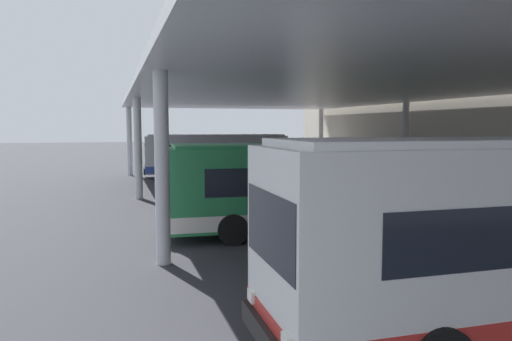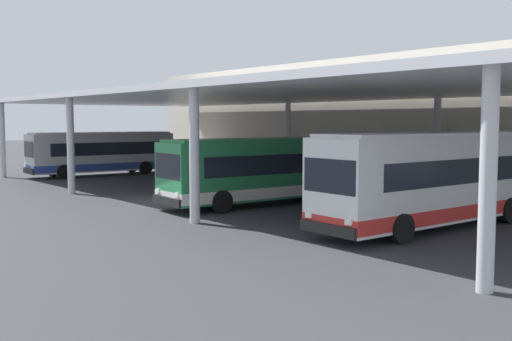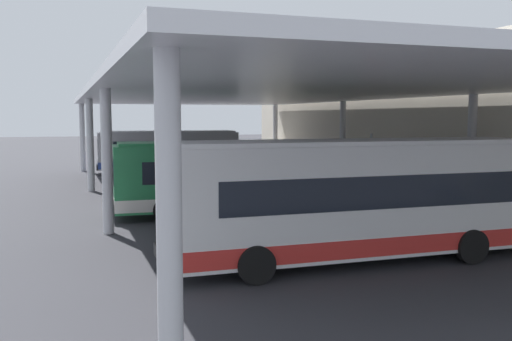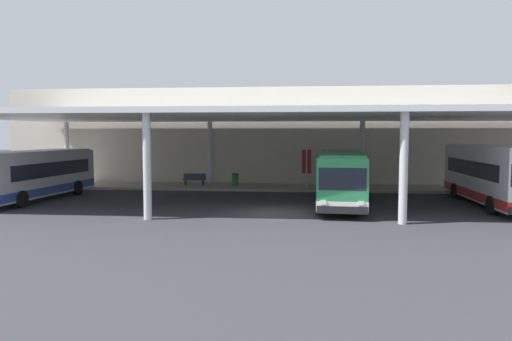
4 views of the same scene
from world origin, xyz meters
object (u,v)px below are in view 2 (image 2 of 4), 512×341
(bench_waiting, at_px, (261,168))
(banner_sign, at_px, (346,155))
(bus_second_bay, at_px, (265,170))
(bus_middle_bay, at_px, (436,179))
(trash_bin, at_px, (290,171))
(bus_nearest_bay, at_px, (102,153))

(bench_waiting, height_order, banner_sign, banner_sign)
(bus_second_bay, distance_m, banner_sign, 8.07)
(bus_middle_bay, height_order, trash_bin, bus_middle_bay)
(bus_middle_bay, height_order, banner_sign, bus_middle_bay)
(bus_second_bay, bearing_deg, banner_sign, 104.20)
(bus_second_bay, bearing_deg, bus_nearest_bay, 178.42)
(bus_nearest_bay, bearing_deg, bus_middle_bay, 0.77)
(bus_second_bay, relative_size, bus_middle_bay, 0.94)
(bus_middle_bay, height_order, bench_waiting, bus_middle_bay)
(bus_nearest_bay, height_order, bench_waiting, bus_nearest_bay)
(bench_waiting, bearing_deg, banner_sign, -5.66)
(bus_second_bay, bearing_deg, bench_waiting, 141.25)
(bus_nearest_bay, distance_m, bus_middle_bay, 28.24)
(bench_waiting, relative_size, trash_bin, 1.84)
(bus_second_bay, distance_m, trash_bin, 11.36)
(bench_waiting, xyz_separation_m, trash_bin, (3.30, -0.25, 0.01))
(bus_nearest_bay, bearing_deg, banner_sign, 22.78)
(bus_second_bay, xyz_separation_m, bench_waiting, (-10.83, 8.69, -0.99))
(bench_waiting, xyz_separation_m, banner_sign, (8.85, -0.88, 1.32))
(bus_nearest_bay, distance_m, banner_sign, 18.81)
(bench_waiting, relative_size, banner_sign, 0.56)
(bus_middle_bay, xyz_separation_m, trash_bin, (-16.44, 7.53, -1.16))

